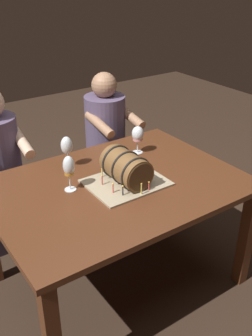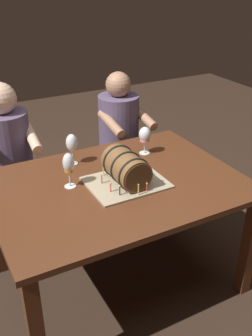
{
  "view_description": "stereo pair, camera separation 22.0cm",
  "coord_description": "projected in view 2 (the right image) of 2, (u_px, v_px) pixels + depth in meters",
  "views": [
    {
      "loc": [
        -1.06,
        -1.63,
        1.86
      ],
      "look_at": [
        0.04,
        -0.03,
        0.83
      ],
      "focal_mm": 41.87,
      "sensor_mm": 36.0,
      "label": 1
    },
    {
      "loc": [
        -0.88,
        -1.75,
        1.86
      ],
      "look_at": [
        0.04,
        -0.03,
        0.83
      ],
      "focal_mm": 41.87,
      "sensor_mm": 36.0,
      "label": 2
    }
  ],
  "objects": [
    {
      "name": "person_seated_right",
      "position": [
        119.0,
        149.0,
        3.17
      ],
      "size": [
        0.37,
        0.46,
        1.14
      ],
      "color": "#372D40",
      "rests_on": "ground"
    },
    {
      "name": "wine_glass_rose",
      "position": [
        145.0,
        136.0,
        2.54
      ],
      "size": [
        0.08,
        0.08,
        0.19
      ],
      "color": "white",
      "rests_on": "dining_table"
    },
    {
      "name": "ground_plane",
      "position": [
        118.0,
        279.0,
        2.6
      ],
      "size": [
        8.0,
        8.0,
        0.0
      ],
      "primitive_type": "plane",
      "color": "#332319"
    },
    {
      "name": "wine_glass_amber",
      "position": [
        69.0,
        165.0,
        2.15
      ],
      "size": [
        0.07,
        0.07,
        0.21
      ],
      "color": "white",
      "rests_on": "dining_table"
    },
    {
      "name": "barrel_cake",
      "position": [
        126.0,
        170.0,
        2.2
      ],
      "size": [
        0.44,
        0.35,
        0.2
      ],
      "color": "tan",
      "rests_on": "dining_table"
    },
    {
      "name": "person_seated_left",
      "position": [
        11.0,
        170.0,
        2.8
      ],
      "size": [
        0.37,
        0.46,
        1.18
      ],
      "color": "#372D40",
      "rests_on": "ground"
    },
    {
      "name": "wine_glass_empty",
      "position": [
        72.0,
        143.0,
        2.4
      ],
      "size": [
        0.07,
        0.07,
        0.2
      ],
      "color": "white",
      "rests_on": "dining_table"
    },
    {
      "name": "dining_table",
      "position": [
        117.0,
        196.0,
        2.3
      ],
      "size": [
        1.43,
        1.04,
        0.73
      ],
      "color": "#562D19",
      "rests_on": "ground"
    }
  ]
}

